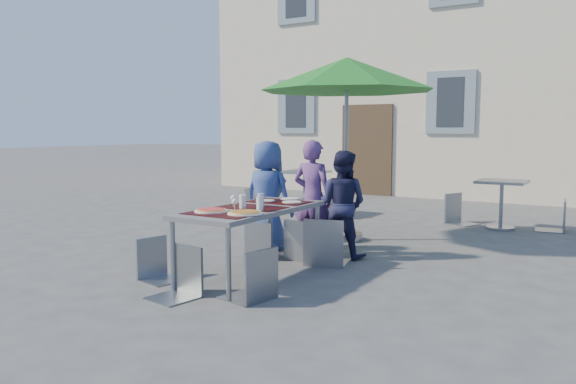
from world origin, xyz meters
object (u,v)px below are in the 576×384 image
Objects in this scene: pizza_near_left at (211,210)px; bg_chair_l_0 at (255,185)px; chair_3 at (156,234)px; cafe_table_1 at (502,195)px; child_2 at (342,204)px; bg_chair_l_1 at (458,190)px; child_1 at (313,197)px; chair_0 at (262,218)px; cafe_table_0 at (305,183)px; bg_chair_r_0 at (327,189)px; bg_chair_r_1 at (558,196)px; chair_1 at (303,215)px; chair_5 at (180,242)px; chair_2 at (326,212)px; chair_4 at (254,243)px; patio_umbrella at (347,76)px; dining_table at (252,213)px; child_0 at (268,195)px; pizza_near_right at (245,213)px.

bg_chair_l_0 is at bearing 119.58° from pizza_near_left.
chair_3 is 5.67m from cafe_table_1.
child_2 reaches higher than bg_chair_l_1.
child_1 is 1.68× the size of chair_0.
cafe_table_0 is 0.57m from bg_chair_r_0.
child_1 is 4.22m from bg_chair_r_1.
chair_0 reaches higher than cafe_table_0.
cafe_table_0 is (-1.84, 3.30, 0.04)m from chair_1.
cafe_table_1 is (2.14, 3.65, 0.05)m from chair_0.
chair_5 is at bearing -62.85° from bg_chair_l_0.
child_2 is at bearing 72.71° from pizza_near_left.
bg_chair_r_0 is (-1.30, 3.15, -0.02)m from chair_1.
bg_chair_l_1 is at bearing 81.72° from chair_2.
child_2 is at bearing 52.39° from chair_1.
chair_4 is 3.59m from patio_umbrella.
chair_3 is at bearing -167.91° from pizza_near_left.
child_1 is at bearing 85.20° from chair_5.
child_1 is at bearing 67.03° from chair_3.
bg_chair_r_1 is (2.54, 4.70, -0.14)m from dining_table.
chair_4 is 5.29m from cafe_table_1.
bg_chair_r_0 is (-1.19, 4.08, -0.17)m from dining_table.
bg_chair_l_1 is at bearing 84.71° from chair_4.
dining_table is 1.41m from child_2.
child_0 is 3.96m from cafe_table_1.
bg_chair_l_0 is (-2.68, 3.95, -0.17)m from dining_table.
chair_0 is 1.75m from chair_4.
child_0 is 0.56× the size of patio_umbrella.
child_1 is 1.51× the size of bg_chair_l_1.
chair_3 is at bearing -105.52° from chair_0.
child_0 is 1.52× the size of bg_chair_r_1.
chair_3 is (-0.39, -1.42, -0.01)m from chair_0.
chair_1 is at bearing -85.52° from patio_umbrella.
chair_5 is at bearing -109.37° from cafe_table_1.
cafe_table_1 is 0.83× the size of bg_chair_r_1.
patio_umbrella is (-0.24, 2.81, 1.56)m from pizza_near_right.
child_0 is 0.66m from child_1.
bg_chair_r_1 is (3.32, 5.34, 0.06)m from chair_3.
chair_2 is (0.23, 1.29, -0.14)m from pizza_near_right.
bg_chair_l_1 is (1.64, 3.38, -0.15)m from child_0.
bg_chair_r_1 reaches higher than cafe_table_1.
bg_chair_r_1 is (2.54, 2.34, -1.78)m from patio_umbrella.
child_1 is 1.61× the size of chair_5.
child_2 is 1.47× the size of bg_chair_l_0.
chair_0 is 0.92× the size of chair_1.
bg_chair_l_0 reaches higher than pizza_near_right.
chair_4 is at bearing 20.74° from chair_5.
pizza_near_right is 1.81m from child_2.
pizza_near_right is 5.08m from cafe_table_0.
patio_umbrella reaches higher than chair_4.
chair_0 is 1.06× the size of cafe_table_0.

